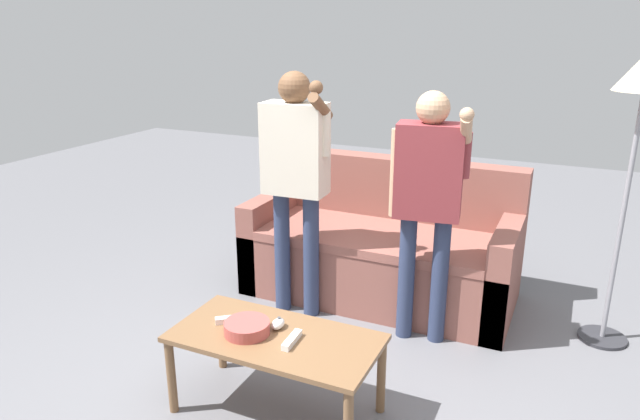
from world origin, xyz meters
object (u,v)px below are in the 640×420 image
game_remote_nunchuk (278,324)px  player_left (295,167)px  game_remote_wand_near (292,340)px  couch (382,250)px  snack_bowl (247,328)px  game_remote_wand_far (231,319)px  player_right (428,190)px  coffee_table (275,346)px

game_remote_nunchuk → player_left: 1.11m
player_left → game_remote_wand_near: size_ratio=9.50×
couch → game_remote_wand_near: 1.51m
snack_bowl → game_remote_wand_far: bearing=155.3°
couch → game_remote_nunchuk: (-0.05, -1.41, 0.13)m
player_right → game_remote_wand_far: bearing=-126.6°
couch → snack_bowl: size_ratio=8.24×
coffee_table → player_left: 1.21m
couch → game_remote_nunchuk: couch is taller
snack_bowl → player_right: 1.27m
snack_bowl → game_remote_nunchuk: (0.11, 0.10, -0.01)m
player_right → snack_bowl: bearing=-119.8°
snack_bowl → player_left: player_left is taller
game_remote_nunchuk → game_remote_wand_far: 0.24m
game_remote_nunchuk → snack_bowl: bearing=-137.1°
player_left → game_remote_wand_near: (0.48, -1.00, -0.55)m
couch → player_left: bearing=-128.9°
game_remote_wand_near → coffee_table: bearing=167.1°
snack_bowl → game_remote_nunchuk: size_ratio=2.49×
game_remote_wand_far → player_left: bearing=97.2°
player_left → game_remote_wand_far: (0.12, -0.95, -0.55)m
game_remote_wand_near → player_left: bearing=115.9°
couch → snack_bowl: couch is taller
couch → player_right: 0.90m
couch → game_remote_wand_near: couch is taller
player_right → game_remote_wand_far: player_right is taller
player_right → game_remote_wand_far: size_ratio=10.30×
coffee_table → player_right: player_right is taller
game_remote_nunchuk → game_remote_wand_far: bearing=-169.6°
coffee_table → game_remote_wand_near: game_remote_wand_near is taller
coffee_table → game_remote_wand_near: bearing=-12.9°
coffee_table → snack_bowl: size_ratio=4.52×
snack_bowl → game_remote_nunchuk: 0.15m
game_remote_nunchuk → player_left: (-0.36, 0.90, 0.54)m
couch → player_right: size_ratio=1.22×
coffee_table → couch: bearing=88.8°
snack_bowl → player_left: bearing=103.9°
snack_bowl → game_remote_nunchuk: snack_bowl is taller
game_remote_nunchuk → game_remote_wand_near: size_ratio=0.53×
snack_bowl → player_left: size_ratio=0.14×
couch → game_remote_wand_far: 1.49m
snack_bowl → game_remote_wand_near: size_ratio=1.33×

